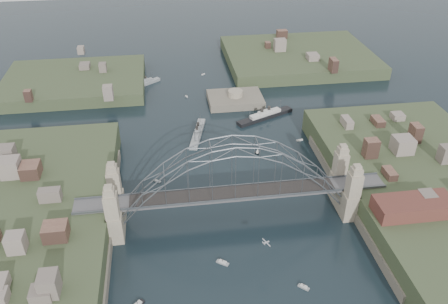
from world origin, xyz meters
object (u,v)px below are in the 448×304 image
fort_island (235,103)px  wharf_shed (414,206)px  bridge (234,181)px  naval_cruiser_far (144,83)px  ocean_liner (265,116)px  naval_cruiser_near (198,133)px

fort_island → wharf_shed: size_ratio=1.10×
bridge → naval_cruiser_far: bridge is taller
naval_cruiser_far → ocean_liner: size_ratio=0.61×
wharf_shed → bridge: bearing=162.3°
naval_cruiser_near → wharf_shed: bearing=-50.3°
wharf_shed → naval_cruiser_near: (-49.65, 59.83, -9.05)m
fort_island → wharf_shed: bearing=-69.1°
bridge → wharf_shed: (44.00, -14.00, -2.32)m
fort_island → naval_cruiser_far: size_ratio=1.53×
wharf_shed → naval_cruiser_far: size_ratio=1.39×
naval_cruiser_far → ocean_liner: (46.45, -37.19, 0.08)m
fort_island → naval_cruiser_far: bearing=148.7°
bridge → fort_island: bearing=80.3°
bridge → naval_cruiser_near: bridge is taller
bridge → ocean_liner: size_ratio=3.55×
bridge → fort_island: size_ratio=3.82×
ocean_liner → fort_island: bearing=122.5°
ocean_liner → bridge: bearing=-111.0°
bridge → ocean_liner: bridge is taller
fort_island → naval_cruiser_near: naval_cruiser_near is taller
naval_cruiser_near → ocean_liner: naval_cruiser_near is taller
fort_island → bridge: bearing=-99.7°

